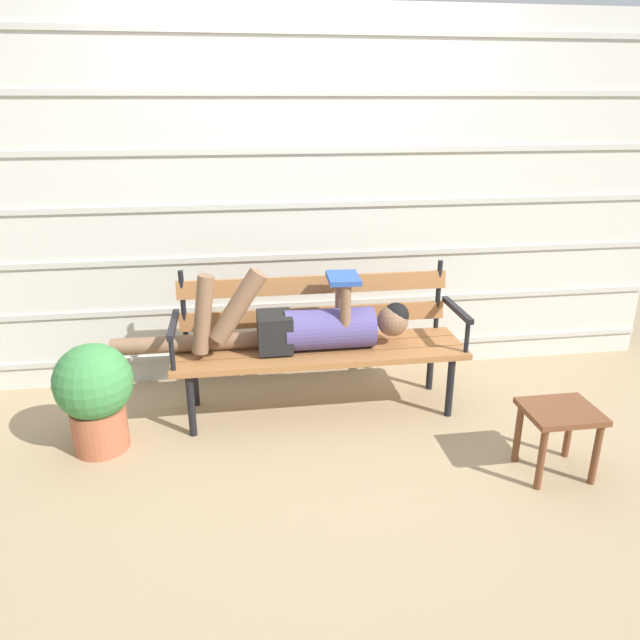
% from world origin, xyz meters
% --- Properties ---
extents(ground_plane, '(12.00, 12.00, 0.00)m').
position_xyz_m(ground_plane, '(0.00, 0.00, 0.00)').
color(ground_plane, tan).
extents(house_siding, '(5.00, 0.08, 2.36)m').
position_xyz_m(house_siding, '(0.00, 0.71, 1.18)').
color(house_siding, beige).
rests_on(house_siding, ground).
extents(park_bench, '(1.74, 0.48, 0.87)m').
position_xyz_m(park_bench, '(-0.00, 0.18, 0.47)').
color(park_bench, '#9E6638').
rests_on(park_bench, ground).
extents(reclining_person, '(1.76, 0.26, 0.53)m').
position_xyz_m(reclining_person, '(-0.10, 0.11, 0.57)').
color(reclining_person, '#514784').
extents(footstool, '(0.36, 0.31, 0.37)m').
position_xyz_m(footstool, '(1.10, -0.71, 0.29)').
color(footstool, brown).
rests_on(footstool, ground).
extents(potted_plant, '(0.42, 0.42, 0.62)m').
position_xyz_m(potted_plant, '(-1.26, -0.13, 0.34)').
color(potted_plant, '#AD5B3D').
rests_on(potted_plant, ground).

